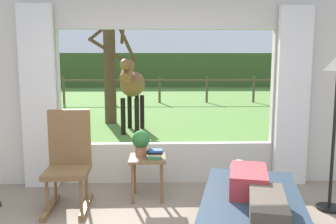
% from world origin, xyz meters
% --- Properties ---
extents(back_wall_with_window, '(5.20, 0.12, 2.55)m').
position_xyz_m(back_wall_with_window, '(0.00, 2.26, 1.25)').
color(back_wall_with_window, beige).
rests_on(back_wall_with_window, ground_plane).
extents(curtain_panel_left, '(0.44, 0.10, 2.40)m').
position_xyz_m(curtain_panel_left, '(-1.69, 2.12, 1.20)').
color(curtain_panel_left, silver).
rests_on(curtain_panel_left, ground_plane).
extents(curtain_panel_right, '(0.44, 0.10, 2.40)m').
position_xyz_m(curtain_panel_right, '(1.69, 2.12, 1.20)').
color(curtain_panel_right, silver).
rests_on(curtain_panel_right, ground_plane).
extents(outdoor_pasture_lawn, '(36.00, 21.68, 0.02)m').
position_xyz_m(outdoor_pasture_lawn, '(0.00, 13.16, 0.01)').
color(outdoor_pasture_lawn, '#568438').
rests_on(outdoor_pasture_lawn, ground_plane).
extents(distant_hill_ridge, '(36.00, 2.00, 2.40)m').
position_xyz_m(distant_hill_ridge, '(0.00, 23.00, 1.20)').
color(distant_hill_ridge, '#425C2C').
rests_on(distant_hill_ridge, ground_plane).
extents(recliner_sofa, '(1.29, 1.87, 0.42)m').
position_xyz_m(recliner_sofa, '(0.74, 0.56, 0.22)').
color(recliner_sofa, black).
rests_on(recliner_sofa, ground_plane).
extents(reclining_person, '(0.48, 1.42, 0.22)m').
position_xyz_m(reclining_person, '(0.74, 0.52, 0.52)').
color(reclining_person, '#B23338').
rests_on(reclining_person, recliner_sofa).
extents(rocking_chair, '(0.50, 0.70, 1.12)m').
position_xyz_m(rocking_chair, '(-1.16, 1.43, 0.55)').
color(rocking_chair, brown).
rests_on(rocking_chair, ground_plane).
extents(side_table, '(0.44, 0.44, 0.52)m').
position_xyz_m(side_table, '(-0.26, 1.63, 0.43)').
color(side_table, brown).
rests_on(side_table, ground_plane).
extents(potted_plant, '(0.22, 0.22, 0.32)m').
position_xyz_m(potted_plant, '(-0.34, 1.69, 0.70)').
color(potted_plant, '#9E6042').
rests_on(potted_plant, side_table).
extents(book_stack, '(0.20, 0.15, 0.11)m').
position_xyz_m(book_stack, '(-0.17, 1.57, 0.57)').
color(book_stack, '#337247').
rests_on(book_stack, side_table).
extents(horse, '(0.69, 1.82, 1.73)m').
position_xyz_m(horse, '(-0.71, 5.78, 1.16)').
color(horse, brown).
rests_on(horse, outdoor_pasture_lawn).
extents(pasture_tree, '(1.35, 1.29, 3.26)m').
position_xyz_m(pasture_tree, '(-1.37, 7.10, 1.48)').
color(pasture_tree, '#4C3823').
rests_on(pasture_tree, outdoor_pasture_lawn).
extents(pasture_fence_line, '(16.10, 0.10, 1.10)m').
position_xyz_m(pasture_fence_line, '(0.00, 12.17, 0.74)').
color(pasture_fence_line, brown).
rests_on(pasture_fence_line, outdoor_pasture_lawn).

